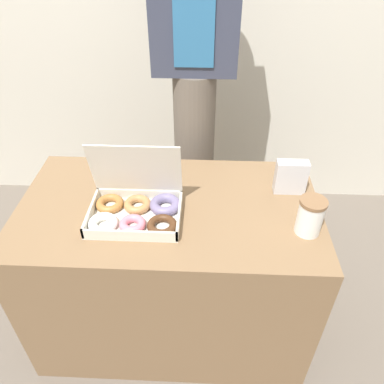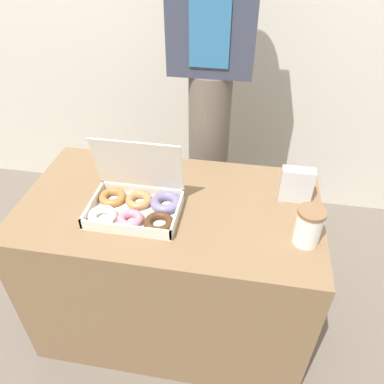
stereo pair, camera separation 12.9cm
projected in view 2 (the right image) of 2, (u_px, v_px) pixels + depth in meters
ground_plane at (175, 315)px, 1.80m from camera, size 14.00×14.00×0.00m
table at (173, 267)px, 1.59m from camera, size 1.10×0.61×0.70m
donut_box at (137, 203)px, 1.31m from camera, size 0.35×0.25×0.26m
coffee_cup at (309, 226)px, 1.18m from camera, size 0.09×0.09×0.13m
napkin_holder at (296, 185)px, 1.35m from camera, size 0.12×0.05×0.13m
person_customer at (211, 67)px, 1.57m from camera, size 0.35×0.20×1.83m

